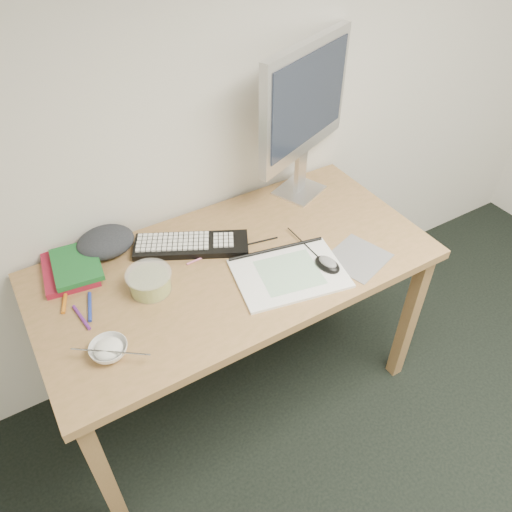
{
  "coord_description": "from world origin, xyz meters",
  "views": [
    {
      "loc": [
        -0.94,
        0.28,
        1.94
      ],
      "look_at": [
        -0.3,
        1.34,
        0.83
      ],
      "focal_mm": 35.0,
      "sensor_mm": 36.0,
      "label": 1
    }
  ],
  "objects_px": {
    "rice_bowl": "(109,350)",
    "sketchpad": "(289,273)",
    "monitor": "(305,104)",
    "keyboard": "(191,245)",
    "desk": "(236,279)"
  },
  "relations": [
    {
      "from": "rice_bowl",
      "to": "sketchpad",
      "type": "bearing_deg",
      "value": 0.65
    },
    {
      "from": "sketchpad",
      "to": "monitor",
      "type": "relative_size",
      "value": 0.6
    },
    {
      "from": "sketchpad",
      "to": "keyboard",
      "type": "height_order",
      "value": "keyboard"
    },
    {
      "from": "sketchpad",
      "to": "monitor",
      "type": "bearing_deg",
      "value": 63.14
    },
    {
      "from": "rice_bowl",
      "to": "monitor",
      "type": "bearing_deg",
      "value": 23.1
    },
    {
      "from": "sketchpad",
      "to": "rice_bowl",
      "type": "height_order",
      "value": "rice_bowl"
    },
    {
      "from": "desk",
      "to": "rice_bowl",
      "type": "bearing_deg",
      "value": -162.75
    },
    {
      "from": "monitor",
      "to": "rice_bowl",
      "type": "xyz_separation_m",
      "value": [
        -0.96,
        -0.41,
        -0.37
      ]
    },
    {
      "from": "desk",
      "to": "sketchpad",
      "type": "height_order",
      "value": "sketchpad"
    },
    {
      "from": "desk",
      "to": "keyboard",
      "type": "xyz_separation_m",
      "value": [
        -0.1,
        0.15,
        0.09
      ]
    },
    {
      "from": "keyboard",
      "to": "monitor",
      "type": "height_order",
      "value": "monitor"
    },
    {
      "from": "keyboard",
      "to": "monitor",
      "type": "bearing_deg",
      "value": 37.87
    },
    {
      "from": "keyboard",
      "to": "sketchpad",
      "type": "bearing_deg",
      "value": -25.53
    },
    {
      "from": "sketchpad",
      "to": "rice_bowl",
      "type": "distance_m",
      "value": 0.64
    },
    {
      "from": "keyboard",
      "to": "rice_bowl",
      "type": "bearing_deg",
      "value": -115.6
    }
  ]
}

